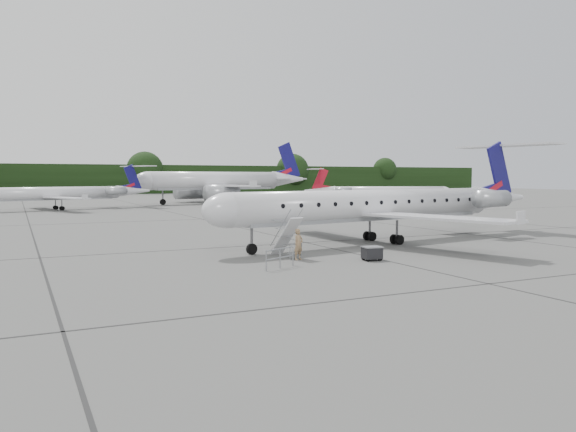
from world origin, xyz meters
name	(u,v)px	position (x,y,z in m)	size (l,w,h in m)	color
ground	(400,250)	(0.00, 0.00, 0.00)	(320.00, 320.00, 0.00)	#5A5A57
treeline	(104,179)	(0.00, 130.00, 4.00)	(260.00, 4.00, 8.00)	black
main_regional_jet	(373,190)	(0.51, 3.78, 3.74)	(29.16, 21.00, 7.48)	silver
airstair	(286,237)	(-7.83, 0.31, 1.17)	(0.85, 2.08, 2.34)	silver
passenger	(298,244)	(-7.64, -0.87, 0.87)	(0.64, 0.42, 1.74)	#957551
safety_railing	(280,259)	(-9.82, -3.08, 0.50)	(2.20, 0.08, 1.00)	gray
baggage_cart	(372,253)	(-4.12, -2.93, 0.43)	(0.98, 0.80, 0.85)	black
bg_narrowbody	(215,172)	(9.71, 65.10, 5.51)	(30.72, 22.12, 11.03)	silver
bg_regional_left	(52,187)	(-17.22, 55.83, 3.23)	(24.66, 17.75, 6.47)	silver
bg_regional_right	(389,186)	(34.06, 47.70, 3.04)	(23.19, 16.69, 6.08)	silver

